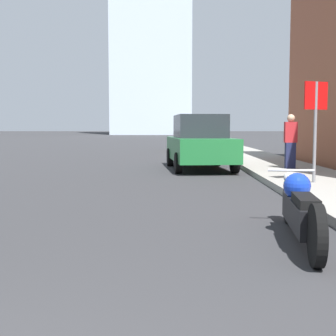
% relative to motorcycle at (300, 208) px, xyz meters
% --- Properties ---
extents(sidewalk, '(2.41, 240.00, 0.15)m').
position_rel_motorcycle_xyz_m(sidewalk, '(1.84, 35.49, -0.31)').
color(sidewalk, gray).
rests_on(sidewalk, ground_plane).
extents(motorcycle, '(0.63, 2.73, 0.79)m').
position_rel_motorcycle_xyz_m(motorcycle, '(0.00, 0.00, 0.00)').
color(motorcycle, black).
rests_on(motorcycle, ground_plane).
extents(parked_car_green, '(2.23, 4.62, 1.76)m').
position_rel_motorcycle_xyz_m(parked_car_green, '(-0.72, 9.64, 0.48)').
color(parked_car_green, '#1E6B33').
rests_on(parked_car_green, ground_plane).
extents(parked_car_yellow, '(2.10, 3.91, 1.70)m').
position_rel_motorcycle_xyz_m(parked_car_yellow, '(-0.58, 21.92, 0.47)').
color(parked_car_yellow, gold).
rests_on(parked_car_yellow, ground_plane).
extents(stop_sign, '(0.57, 0.26, 2.19)m').
position_rel_motorcycle_xyz_m(stop_sign, '(1.55, 4.72, 1.26)').
color(stop_sign, slate).
rests_on(stop_sign, sidewalk).
extents(pedestrian, '(0.36, 0.22, 1.59)m').
position_rel_motorcycle_xyz_m(pedestrian, '(1.88, 8.28, 0.57)').
color(pedestrian, '#1E2347').
rests_on(pedestrian, sidewalk).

